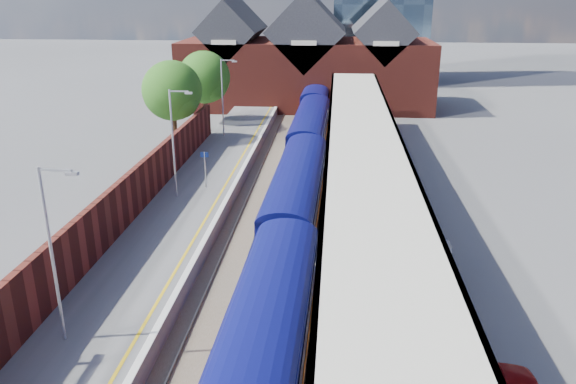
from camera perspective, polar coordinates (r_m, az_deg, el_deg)
name	(u,v)px	position (r m, az deg, el deg)	size (l,w,h in m)	color
ground	(286,175)	(44.14, -0.18, 1.70)	(240.00, 240.00, 0.00)	#5B5B5E
ballast_bed	(272,225)	(34.82, -1.65, -3.39)	(6.00, 76.00, 0.06)	#473D33
rails	(272,224)	(34.79, -1.65, -3.26)	(4.51, 76.00, 0.14)	slate
left_platform	(184,215)	(35.66, -10.48, -2.34)	(5.00, 76.00, 1.00)	#565659
right_platform	(370,221)	(34.51, 8.30, -2.98)	(6.00, 76.00, 1.00)	#565659
coping_left	(221,209)	(34.92, -6.81, -1.70)	(0.30, 76.00, 0.05)	silver
coping_right	(323,212)	(34.24, 3.58, -2.04)	(0.30, 76.00, 0.05)	silver
yellow_line	(212,209)	(35.05, -7.77, -1.69)	(0.14, 76.00, 0.01)	yellow
train	(305,152)	(42.73, 1.73, 4.04)	(3.11, 65.95, 3.45)	#0C0F57
canopy	(363,137)	(34.82, 7.68, 5.52)	(4.50, 52.00, 4.48)	#0F0E53
lamp_post_b	(54,246)	(22.26, -22.67, -5.06)	(1.48, 0.18, 7.00)	#A5A8AA
lamp_post_c	(175,137)	(36.33, -11.43, 5.48)	(1.48, 0.18, 7.00)	#A5A8AA
lamp_post_d	(224,93)	(51.54, -6.55, 9.95)	(1.48, 0.18, 7.00)	#A5A8AA
platform_sign	(205,163)	(38.46, -8.44, 2.90)	(0.55, 0.08, 2.50)	#A5A8AA
brick_wall	(99,226)	(30.16, -18.65, -3.31)	(0.35, 50.00, 3.86)	maroon
station_building	(307,62)	(70.36, 1.90, 13.09)	(30.00, 12.12, 13.78)	maroon
tree_near	(174,92)	(50.42, -11.54, 9.88)	(5.20, 5.20, 8.10)	#382314
tree_far	(206,79)	(57.81, -8.37, 11.31)	(5.20, 5.20, 8.10)	#382314
parked_car_red	(472,376)	(20.48, 18.17, -17.34)	(1.75, 4.34, 1.48)	maroon
parked_car_silver	(409,243)	(29.20, 12.18, -5.07)	(1.47, 4.21, 1.39)	silver
parked_car_dark	(405,252)	(28.36, 11.77, -5.97)	(1.76, 4.32, 1.25)	black
parked_car_blue	(379,191)	(36.57, 9.21, 0.15)	(1.97, 4.27, 1.19)	navy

